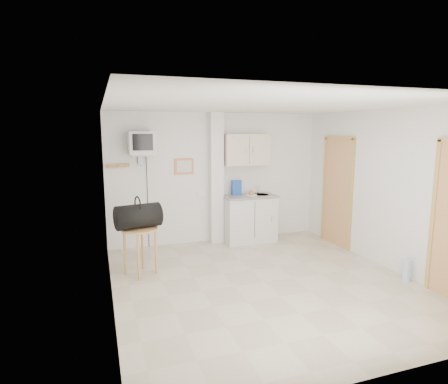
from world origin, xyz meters
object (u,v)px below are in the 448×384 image
object	(u,v)px
round_table	(140,236)
crt_television	(141,144)
duffel_bag	(138,216)
water_bottle	(407,270)

from	to	relation	value
round_table	crt_television	bearing A→B (deg)	79.99
round_table	duffel_bag	size ratio (longest dim) A/B	1.01
round_table	water_bottle	xyz separation A→B (m)	(3.63, -1.51, -0.44)
duffel_bag	water_bottle	world-z (taller)	duffel_bag
crt_television	round_table	distance (m)	1.76
round_table	duffel_bag	distance (m)	0.30
water_bottle	duffel_bag	bearing A→B (deg)	157.62
round_table	duffel_bag	world-z (taller)	duffel_bag
round_table	duffel_bag	xyz separation A→B (m)	(-0.01, -0.01, 0.30)
crt_television	duffel_bag	bearing A→B (deg)	-100.70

